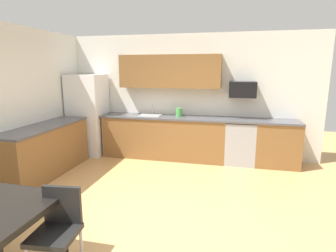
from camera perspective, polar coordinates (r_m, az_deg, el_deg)
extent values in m
plane|color=tan|center=(4.09, -3.35, -16.73)|extent=(12.00, 12.00, 0.00)
cube|color=silver|center=(6.21, 3.50, 6.19)|extent=(5.80, 0.10, 2.70)
cube|color=brown|center=(6.11, -0.91, -2.46)|extent=(2.69, 0.60, 0.90)
cube|color=brown|center=(6.01, 21.69, -3.55)|extent=(0.86, 0.60, 0.90)
cube|color=brown|center=(5.61, -24.15, -4.82)|extent=(0.60, 2.00, 0.90)
cube|color=#4C4C51|center=(5.93, 2.88, 1.74)|extent=(4.80, 0.64, 0.04)
cube|color=#4C4C51|center=(5.50, -24.55, -0.11)|extent=(0.64, 2.00, 0.04)
cube|color=brown|center=(6.02, 0.34, 11.28)|extent=(2.20, 0.34, 0.70)
cube|color=white|center=(6.60, -16.24, 2.26)|extent=(0.76, 0.70, 1.83)
cube|color=#999BA0|center=(5.94, 14.71, -3.36)|extent=(0.60, 0.60, 0.88)
cube|color=black|center=(5.84, 14.94, 0.95)|extent=(0.60, 0.60, 0.03)
cube|color=black|center=(5.86, 15.25, 7.33)|extent=(0.54, 0.36, 0.32)
cube|color=#A5A8AD|center=(6.10, -3.72, 1.63)|extent=(0.48, 0.40, 0.14)
cylinder|color=#B2B5BA|center=(6.24, -3.26, 3.36)|extent=(0.02, 0.02, 0.24)
cylinder|color=black|center=(3.22, -20.79, -19.18)|extent=(0.05, 0.05, 0.67)
cube|color=black|center=(2.91, -22.56, -20.20)|extent=(0.44, 0.44, 0.05)
cube|color=black|center=(2.95, -21.09, -15.19)|extent=(0.38, 0.08, 0.40)
cylinder|color=#B2B2B7|center=(3.24, -23.42, -21.75)|extent=(0.03, 0.03, 0.42)
cylinder|color=#B2B2B7|center=(3.10, -17.54, -22.99)|extent=(0.03, 0.03, 0.42)
cylinder|color=#4CA54C|center=(5.97, 2.32, 2.79)|extent=(0.14, 0.14, 0.20)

